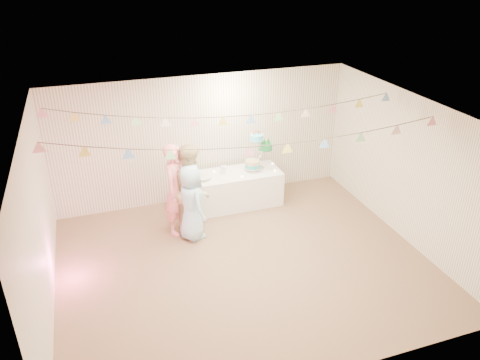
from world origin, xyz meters
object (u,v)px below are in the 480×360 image
object	(u,v)px
person_child	(191,202)
person_adult_a	(177,189)
cake_stand	(259,149)
table	(234,189)
person_adult_b	(191,189)

from	to	relation	value
person_child	person_adult_a	bearing A→B (deg)	19.58
person_adult_a	cake_stand	bearing A→B (deg)	-32.79
cake_stand	person_child	world-z (taller)	cake_stand
cake_stand	person_child	bearing A→B (deg)	-149.84
table	cake_stand	xyz separation A→B (m)	(0.55, 0.05, 0.78)
cake_stand	person_adult_b	distance (m)	1.75
table	person_child	size ratio (longest dim) A/B	1.34
person_adult_b	person_child	world-z (taller)	person_adult_b
table	person_child	world-z (taller)	person_child
table	person_adult_a	world-z (taller)	person_adult_a
person_adult_a	person_adult_b	distance (m)	0.26
person_adult_a	person_child	world-z (taller)	person_adult_a
person_adult_a	table	bearing A→B (deg)	-27.05
cake_stand	person_adult_a	size ratio (longest dim) A/B	0.45
cake_stand	person_child	distance (m)	1.94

